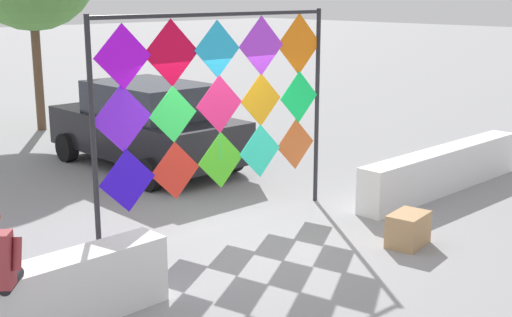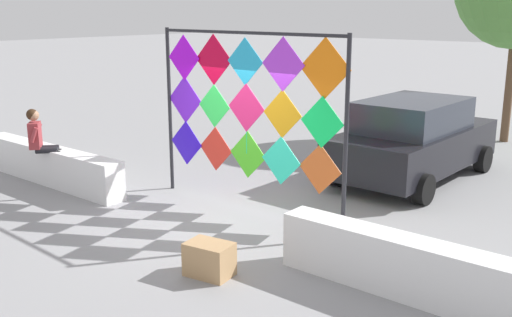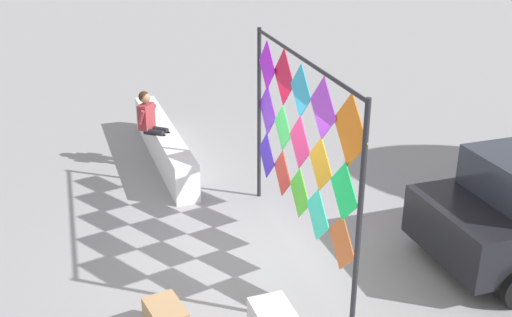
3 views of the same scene
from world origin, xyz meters
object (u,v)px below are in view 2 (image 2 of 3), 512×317
(kite_display_rack, at_px, (247,104))
(cardboard_box_large, at_px, (209,259))
(seated_vendor, at_px, (42,141))
(parked_car, at_px, (413,139))

(kite_display_rack, bearing_deg, cardboard_box_large, -60.48)
(seated_vendor, bearing_deg, parked_car, 44.24)
(kite_display_rack, height_order, parked_car, kite_display_rack)
(seated_vendor, xyz_separation_m, cardboard_box_large, (5.40, -0.88, -0.73))
(kite_display_rack, xyz_separation_m, parked_car, (1.37, 3.78, -1.06))
(kite_display_rack, xyz_separation_m, cardboard_box_large, (1.35, -2.38, -1.70))
(kite_display_rack, relative_size, parked_car, 0.94)
(seated_vendor, distance_m, cardboard_box_large, 5.52)
(kite_display_rack, height_order, cardboard_box_large, kite_display_rack)
(parked_car, height_order, cardboard_box_large, parked_car)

